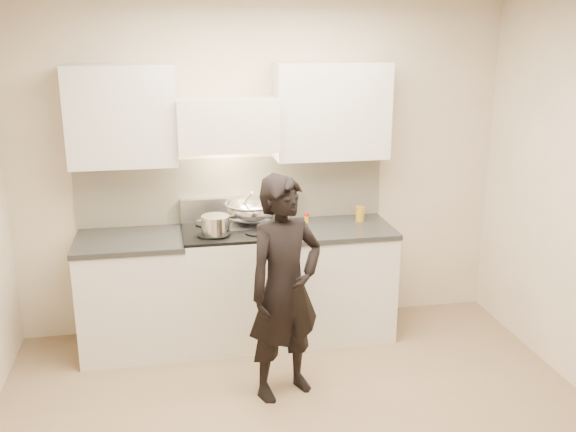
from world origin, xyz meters
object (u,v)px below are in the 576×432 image
(counter_right, at_px, (333,279))
(wok, at_px, (251,209))
(person, at_px, (285,288))
(stove, at_px, (233,285))
(utensil_crock, at_px, (285,210))

(counter_right, bearing_deg, wok, 171.88)
(person, bearing_deg, counter_right, 33.23)
(stove, height_order, counter_right, stove)
(stove, relative_size, utensil_crock, 3.34)
(counter_right, relative_size, utensil_crock, 3.21)
(stove, relative_size, counter_right, 1.04)
(wok, distance_m, person, 1.00)
(person, bearing_deg, wok, 72.30)
(wok, relative_size, utensil_crock, 1.78)
(utensil_crock, distance_m, person, 1.15)
(counter_right, distance_m, person, 1.08)
(stove, distance_m, utensil_crock, 0.75)
(counter_right, height_order, person, person)
(stove, relative_size, person, 0.62)
(stove, xyz_separation_m, utensil_crock, (0.47, 0.25, 0.53))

